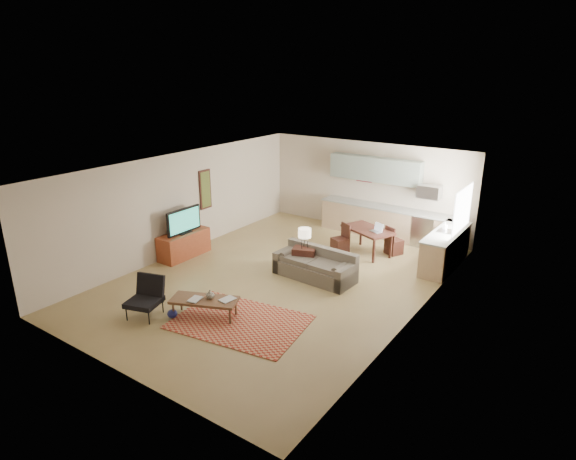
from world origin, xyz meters
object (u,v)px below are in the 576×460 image
Objects in this scene: tv_credenza at (184,244)px; armchair at (144,298)px; console_table at (304,260)px; coffee_table at (205,308)px; sofa at (315,264)px; dining_table at (367,241)px.

armchair is at bearing -57.68° from tv_credenza.
tv_credenza is at bearing 176.86° from console_table.
armchair reaches higher than console_table.
tv_credenza is (-2.75, 2.08, 0.13)m from coffee_table.
armchair reaches higher than tv_credenza.
coffee_table is 2.11× the size of console_table.
sofa reaches higher than coffee_table.
console_table is (1.45, 3.68, -0.09)m from armchair.
sofa is 0.41m from console_table.
dining_table is (0.70, 2.03, 0.03)m from console_table.
tv_credenza is at bearing 105.10° from armchair.
armchair reaches higher than sofa.
armchair is at bearing -169.75° from coffee_table.
armchair is 3.96m from console_table.
console_table is at bearing 16.21° from tv_credenza.
armchair is 0.59× the size of dining_table.
sofa is 3.19× the size of console_table.
console_table is 2.14m from dining_table.
dining_table reaches higher than coffee_table.
tv_credenza is 3.32m from console_table.
armchair is 6.10m from dining_table.
coffee_table is at bearing 16.65° from armchair.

